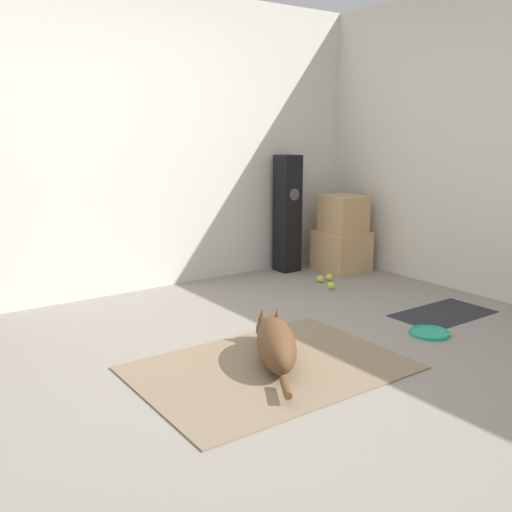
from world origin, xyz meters
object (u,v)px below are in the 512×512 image
Objects in this scene: frisbee at (430,333)px; tennis_ball_by_boxes at (320,279)px; cardboard_box_upper at (343,213)px; dog at (275,342)px; cardboard_box_lower at (341,251)px; tennis_ball_loose_on_carpet at (331,286)px; tennis_ball_near_speaker at (329,277)px; floor_speaker at (287,214)px.

frisbee is 1.51m from tennis_ball_by_boxes.
cardboard_box_upper is at bearing 64.99° from frisbee.
cardboard_box_lower is at bearing 37.34° from dog.
cardboard_box_lower is 6.84× the size of tennis_ball_loose_on_carpet.
tennis_ball_by_boxes is at bearing -153.58° from cardboard_box_lower.
tennis_ball_near_speaker reaches higher than frisbee.
cardboard_box_upper is (0.01, 0.00, 0.38)m from cardboard_box_lower.
floor_speaker is (-0.47, 0.30, 0.00)m from cardboard_box_upper.
tennis_ball_near_speaker is at bearing -82.18° from floor_speaker.
dog is at bearing -129.96° from floor_speaker.
cardboard_box_upper is 0.78m from tennis_ball_by_boxes.
dog is 1.95m from tennis_ball_by_boxes.
tennis_ball_loose_on_carpet is (-0.18, -0.23, 0.00)m from tennis_ball_near_speaker.
cardboard_box_upper reaches higher than tennis_ball_loose_on_carpet.
tennis_ball_by_boxes is 1.00× the size of tennis_ball_near_speaker.
dog is at bearing -141.69° from tennis_ball_near_speaker.
tennis_ball_loose_on_carpet is (-0.58, -0.47, -0.54)m from cardboard_box_upper.
cardboard_box_upper is 5.61× the size of tennis_ball_near_speaker.
tennis_ball_by_boxes is (0.30, 1.48, 0.02)m from frisbee.
tennis_ball_near_speaker is at bearing 74.49° from frisbee.
cardboard_box_lower reaches higher than tennis_ball_loose_on_carpet.
tennis_ball_near_speaker is 1.00× the size of tennis_ball_loose_on_carpet.
dog is 1.75m from tennis_ball_loose_on_carpet.
cardboard_box_lower reaches higher than tennis_ball_near_speaker.
cardboard_box_lower is (1.98, 1.51, 0.06)m from dog.
dog is 2.40m from floor_speaker.
cardboard_box_lower reaches higher than frisbee.
frisbee is 1.53m from tennis_ball_near_speaker.
floor_speaker is at bearing 97.82° from tennis_ball_near_speaker.
cardboard_box_upper is at bearing 6.00° from cardboard_box_lower.
cardboard_box_lower is at bearing -174.00° from cardboard_box_upper.
dog is at bearing -142.81° from cardboard_box_upper.
tennis_ball_near_speaker is at bearing -147.70° from cardboard_box_upper.
tennis_ball_by_boxes is 0.24m from tennis_ball_loose_on_carpet.
tennis_ball_near_speaker is at bearing -147.00° from cardboard_box_lower.
tennis_ball_loose_on_carpet is (-0.11, -0.78, -0.54)m from floor_speaker.
tennis_ball_by_boxes reaches higher than frisbee.
dog is 1.94× the size of cardboard_box_lower.
tennis_ball_near_speaker is at bearing -1.68° from tennis_ball_by_boxes.
tennis_ball_by_boxes is at bearing 78.60° from frisbee.
floor_speaker reaches higher than cardboard_box_lower.
tennis_ball_by_boxes is at bearing -154.03° from cardboard_box_upper.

